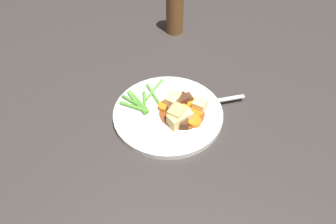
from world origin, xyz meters
TOP-DOWN VIEW (x-y plane):
  - ground_plane at (0.00, 0.00)m, footprint 3.00×3.00m
  - dinner_plate at (0.00, 0.00)m, footprint 0.25×0.25m
  - stew_sauce at (0.03, 0.01)m, footprint 0.10×0.10m
  - carrot_slice_0 at (0.03, 0.02)m, footprint 0.04×0.04m
  - carrot_slice_1 at (-0.01, 0.01)m, footprint 0.04×0.04m
  - carrot_slice_2 at (0.05, 0.04)m, footprint 0.04×0.04m
  - carrot_slice_3 at (0.01, 0.02)m, footprint 0.04×0.04m
  - carrot_slice_4 at (0.07, -0.01)m, footprint 0.04×0.04m
  - carrot_slice_5 at (0.06, 0.02)m, footprint 0.04×0.04m
  - potato_chunk_0 at (-0.00, 0.02)m, footprint 0.03×0.03m
  - potato_chunk_1 at (0.00, 0.04)m, footprint 0.03×0.03m
  - potato_chunk_2 at (0.03, -0.03)m, footprint 0.04×0.04m
  - potato_chunk_3 at (0.06, 0.04)m, footprint 0.03×0.03m
  - potato_chunk_4 at (0.05, -0.01)m, footprint 0.04×0.04m
  - potato_chunk_5 at (0.03, -0.01)m, footprint 0.03×0.04m
  - meat_chunk_0 at (0.05, -0.03)m, footprint 0.03×0.03m
  - meat_chunk_1 at (0.03, 0.05)m, footprint 0.03×0.03m
  - meat_chunk_2 at (0.02, 0.00)m, footprint 0.04×0.04m
  - meat_chunk_3 at (0.02, 0.04)m, footprint 0.04×0.04m
  - green_bean_0 at (-0.09, -0.00)m, footprint 0.06×0.04m
  - green_bean_1 at (-0.07, -0.01)m, footprint 0.06×0.05m
  - green_bean_2 at (-0.08, 0.01)m, footprint 0.07×0.04m
  - green_bean_3 at (-0.06, 0.05)m, footprint 0.01×0.08m
  - green_bean_4 at (-0.06, 0.01)m, footprint 0.03×0.05m
  - green_bean_5 at (-0.08, -0.01)m, footprint 0.08×0.03m
  - green_bean_6 at (-0.05, 0.04)m, footprint 0.06×0.06m
  - green_bean_7 at (-0.08, -0.02)m, footprint 0.07×0.01m
  - fork at (0.07, 0.06)m, footprint 0.15×0.12m
  - pepper_mill at (-0.13, 0.33)m, footprint 0.05×0.05m

SIDE VIEW (x-z plane):
  - ground_plane at x=0.00m, z-range 0.00..0.00m
  - dinner_plate at x=0.00m, z-range 0.00..0.01m
  - stew_sauce at x=0.03m, z-range 0.01..0.02m
  - fork at x=0.07m, z-range 0.01..0.02m
  - green_bean_3 at x=-0.06m, z-range 0.01..0.02m
  - green_bean_2 at x=-0.08m, z-range 0.01..0.02m
  - green_bean_0 at x=-0.09m, z-range 0.01..0.02m
  - green_bean_4 at x=-0.06m, z-range 0.01..0.02m
  - green_bean_6 at x=-0.05m, z-range 0.01..0.02m
  - green_bean_5 at x=-0.08m, z-range 0.01..0.02m
  - green_bean_1 at x=-0.07m, z-range 0.01..0.02m
  - green_bean_7 at x=-0.08m, z-range 0.01..0.02m
  - carrot_slice_5 at x=0.06m, z-range 0.01..0.02m
  - carrot_slice_0 at x=0.03m, z-range 0.01..0.02m
  - carrot_slice_4 at x=0.07m, z-range 0.01..0.02m
  - carrot_slice_2 at x=0.05m, z-range 0.01..0.02m
  - carrot_slice_1 at x=-0.01m, z-range 0.01..0.02m
  - carrot_slice_3 at x=0.01m, z-range 0.01..0.03m
  - meat_chunk_1 at x=0.03m, z-range 0.01..0.03m
  - meat_chunk_0 at x=0.05m, z-range 0.01..0.03m
  - meat_chunk_3 at x=0.02m, z-range 0.01..0.03m
  - potato_chunk_1 at x=0.00m, z-range 0.01..0.04m
  - potato_chunk_3 at x=0.06m, z-range 0.01..0.04m
  - potato_chunk_4 at x=0.05m, z-range 0.01..0.04m
  - meat_chunk_2 at x=0.02m, z-range 0.01..0.04m
  - potato_chunk_2 at x=0.03m, z-range 0.01..0.04m
  - potato_chunk_0 at x=0.00m, z-range 0.01..0.04m
  - potato_chunk_5 at x=0.03m, z-range 0.01..0.05m
  - pepper_mill at x=-0.13m, z-range 0.00..0.13m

